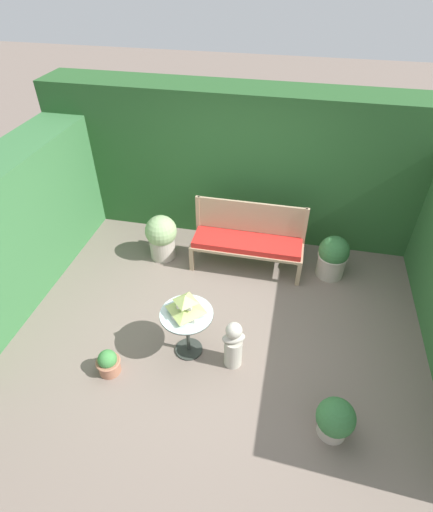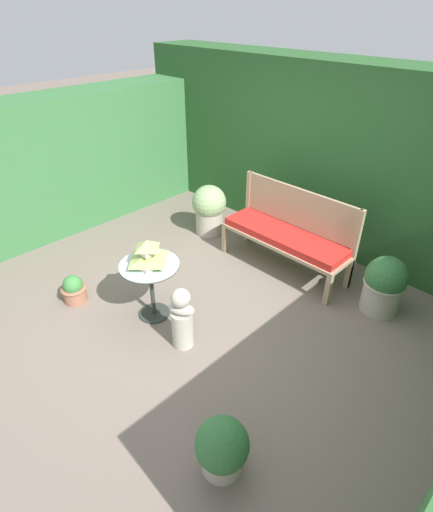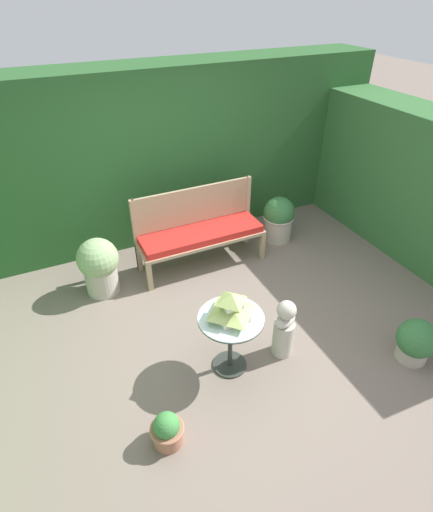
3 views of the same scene
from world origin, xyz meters
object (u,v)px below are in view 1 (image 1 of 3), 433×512
Objects in this scene: pagoda_birdhouse at (186,306)px; garden_bust at (233,345)px; patio_table at (187,322)px; potted_plant_table_near at (335,420)px; garden_bench at (247,245)px; potted_plant_bench_right at (108,363)px; potted_plant_hedge_corner at (162,236)px; potted_plant_patio_mid at (333,257)px.

garden_bust is at bearing -7.09° from pagoda_birdhouse.
potted_plant_table_near is (1.68, -0.68, -0.27)m from patio_table.
pagoda_birdhouse is at bearing -104.54° from garden_bench.
garden_bust reaches higher than potted_plant_bench_right.
potted_plant_hedge_corner is 3.47m from potted_plant_table_near.
garden_bust is (0.12, -1.74, -0.11)m from garden_bench.
potted_plant_hedge_corner is at bearing -177.51° from potted_plant_patio_mid.
pagoda_birdhouse is at bearing 149.47° from garden_bust.
garden_bust is at bearing -7.09° from patio_table.
garden_bench is 2.67m from potted_plant_table_near.
potted_plant_hedge_corner is at bearing 105.80° from garden_bust.
potted_plant_patio_mid is 1.41× the size of potted_plant_table_near.
patio_table is 1.83× the size of pagoda_birdhouse.
pagoda_birdhouse is 0.49× the size of potted_plant_hedge_corner.
potted_plant_table_near reaches higher than potted_plant_bench_right.
potted_plant_patio_mid is at bearing 5.09° from garden_bench.
garden_bust is 1.43× the size of potted_plant_table_near.
patio_table is at bearing -133.05° from potted_plant_patio_mid.
potted_plant_table_near is at bearing -4.60° from potted_plant_bench_right.
potted_plant_hedge_corner is at bearing 91.62° from potted_plant_bench_right.
garden_bench reaches higher than potted_plant_bench_right.
potted_plant_bench_right is (-2.47, -2.26, -0.18)m from potted_plant_patio_mid.
garden_bench is 2.49× the size of potted_plant_patio_mid.
garden_bench is 4.95× the size of potted_plant_bench_right.
potted_plant_hedge_corner is (-1.42, 1.74, 0.06)m from garden_bust.
patio_table is at bearing 30.82° from potted_plant_bench_right.
potted_plant_hedge_corner reaches higher than potted_plant_patio_mid.
potted_plant_patio_mid is at bearing 46.95° from patio_table.
pagoda_birdhouse reaches higher than potted_plant_table_near.
patio_table is 0.58m from garden_bust.
patio_table reaches higher than potted_plant_bench_right.
garden_bust reaches higher than patio_table.
potted_plant_table_near is at bearing -51.99° from garden_bust.
patio_table is at bearing -62.54° from potted_plant_hedge_corner.
potted_plant_bench_right is at bearing 175.40° from potted_plant_table_near.
potted_plant_patio_mid is (1.11, 1.85, 0.01)m from garden_bust.
potted_plant_table_near is (1.13, -0.61, -0.09)m from garden_bust.
potted_plant_table_near is (2.55, -2.35, -0.15)m from potted_plant_hedge_corner.
garden_bust is 0.93× the size of potted_plant_hedge_corner.
garden_bench is 1.73m from patio_table.
potted_plant_hedge_corner reaches higher than patio_table.
garden_bench is 2.26× the size of potted_plant_hedge_corner.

